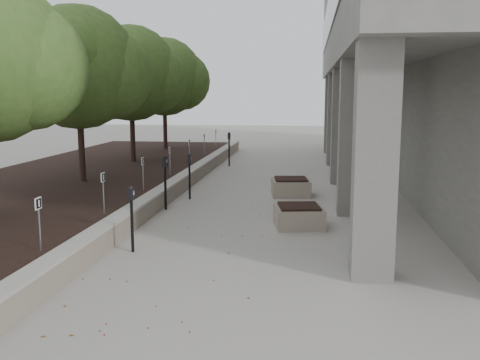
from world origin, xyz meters
The scene contains 20 objects.
ground centered at (0.00, 0.00, 0.00)m, with size 90.00×90.00×0.00m, color #A8A29B.
retaining_wall centered at (-1.82, 9.00, 0.25)m, with size 0.39×26.00×0.50m, color gray, non-canonical shape.
planting_bed centered at (-5.50, 9.00, 0.20)m, with size 7.00×26.00×0.40m, color black.
crabapple_tree_3 centered at (-4.80, 8.00, 3.12)m, with size 4.60×4.00×5.44m, color #385B22, non-canonical shape.
crabapple_tree_4 centered at (-4.80, 13.00, 3.12)m, with size 4.60×4.00×5.44m, color #385B22, non-canonical shape.
crabapple_tree_5 centered at (-4.80, 18.00, 3.12)m, with size 4.60×4.00×5.44m, color #385B22, non-canonical shape.
parking_sign_2 centered at (-2.35, 0.50, 0.88)m, with size 0.04×0.22×0.96m, color black, non-canonical shape.
parking_sign_3 centered at (-2.35, 3.50, 0.88)m, with size 0.04×0.22×0.96m, color black, non-canonical shape.
parking_sign_4 centered at (-2.35, 6.50, 0.88)m, with size 0.04×0.22×0.96m, color black, non-canonical shape.
parking_sign_5 centered at (-2.35, 9.50, 0.88)m, with size 0.04×0.22×0.96m, color black, non-canonical shape.
parking_sign_6 centered at (-2.35, 12.50, 0.88)m, with size 0.04×0.22×0.96m, color black, non-canonical shape.
parking_sign_7 centered at (-2.35, 15.50, 0.88)m, with size 0.04×0.22×0.96m, color black, non-canonical shape.
parking_sign_8 centered at (-2.35, 18.50, 0.88)m, with size 0.04×0.22×0.96m, color black, non-canonical shape.
parking_meter_2 centered at (-1.16, 1.94, 0.67)m, with size 0.13×0.09×1.34m, color black, non-canonical shape.
parking_meter_3 centered at (-1.55, 5.91, 0.74)m, with size 0.15×0.11×1.49m, color black, non-canonical shape.
parking_meter_4 centered at (-1.22, 7.43, 0.69)m, with size 0.14×0.10×1.37m, color black, non-canonical shape.
parking_meter_5 centered at (-1.15, 14.96, 0.74)m, with size 0.15×0.10×1.48m, color black, non-canonical shape.
planter_front centered at (2.09, 4.47, 0.26)m, with size 1.11×1.11×0.52m, color gray, non-canonical shape.
planter_back centered at (1.75, 8.47, 0.27)m, with size 1.16×1.16×0.54m, color gray, non-canonical shape.
berry_scatter centered at (-0.10, 5.00, 0.01)m, with size 3.30×14.10×0.02m, color maroon, non-canonical shape.
Camera 1 is at (2.32, -8.24, 3.15)m, focal length 40.75 mm.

